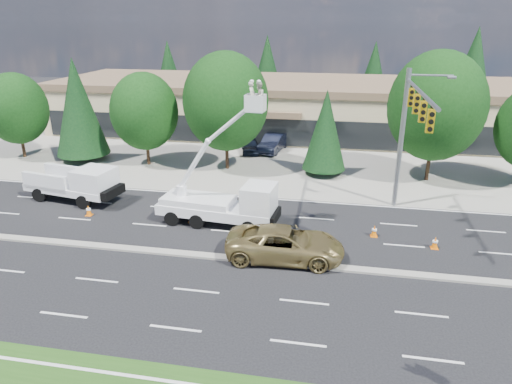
% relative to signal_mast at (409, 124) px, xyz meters
% --- Properties ---
extents(ground, '(140.00, 140.00, 0.00)m').
position_rel_signal_mast_xyz_m(ground, '(-10.03, -7.04, -6.06)').
color(ground, black).
rests_on(ground, ground).
extents(concrete_apron, '(140.00, 22.00, 0.01)m').
position_rel_signal_mast_xyz_m(concrete_apron, '(-10.03, 12.96, -6.05)').
color(concrete_apron, gray).
rests_on(concrete_apron, ground).
extents(road_median, '(120.00, 0.55, 0.12)m').
position_rel_signal_mast_xyz_m(road_median, '(-10.03, -7.04, -6.00)').
color(road_median, gray).
rests_on(road_median, ground).
extents(strip_mall, '(50.40, 15.40, 5.50)m').
position_rel_signal_mast_xyz_m(strip_mall, '(-10.03, 22.93, -3.23)').
color(strip_mall, tan).
rests_on(strip_mall, ground).
extents(tree_front_a, '(5.42, 5.42, 7.53)m').
position_rel_signal_mast_xyz_m(tree_front_a, '(-32.03, 7.96, -1.65)').
color(tree_front_a, '#332114').
rests_on(tree_front_a, ground).
extents(tree_front_b, '(4.49, 4.49, 8.85)m').
position_rel_signal_mast_xyz_m(tree_front_b, '(-26.03, 7.96, -1.31)').
color(tree_front_b, '#332114').
rests_on(tree_front_b, ground).
extents(tree_front_c, '(5.63, 5.63, 7.81)m').
position_rel_signal_mast_xyz_m(tree_front_c, '(-20.03, 7.96, -1.49)').
color(tree_front_c, '#332114').
rests_on(tree_front_c, ground).
extents(tree_front_d, '(6.88, 6.88, 9.55)m').
position_rel_signal_mast_xyz_m(tree_front_d, '(-13.03, 7.96, -0.47)').
color(tree_front_d, '#332114').
rests_on(tree_front_d, ground).
extents(tree_front_e, '(3.44, 3.44, 6.78)m').
position_rel_signal_mast_xyz_m(tree_front_e, '(-5.03, 7.96, -2.42)').
color(tree_front_e, '#332114').
rests_on(tree_front_e, ground).
extents(tree_front_f, '(7.08, 7.08, 9.82)m').
position_rel_signal_mast_xyz_m(tree_front_f, '(2.97, 7.96, -0.31)').
color(tree_front_f, '#332114').
rests_on(tree_front_f, ground).
extents(tree_back_a, '(4.58, 4.58, 9.03)m').
position_rel_signal_mast_xyz_m(tree_back_a, '(-28.03, 34.96, -1.21)').
color(tree_back_a, '#332114').
rests_on(tree_back_a, ground).
extents(tree_back_b, '(4.99, 4.99, 9.84)m').
position_rel_signal_mast_xyz_m(tree_back_b, '(-14.03, 34.96, -0.78)').
color(tree_back_b, '#332114').
rests_on(tree_back_b, ground).
extents(tree_back_c, '(4.66, 4.66, 9.18)m').
position_rel_signal_mast_xyz_m(tree_back_c, '(-0.03, 34.96, -1.13)').
color(tree_back_c, '#332114').
rests_on(tree_back_c, ground).
extents(tree_back_d, '(5.58, 5.58, 11.01)m').
position_rel_signal_mast_xyz_m(tree_back_d, '(11.97, 34.96, -0.15)').
color(tree_back_d, '#332114').
rests_on(tree_back_d, ground).
extents(signal_mast, '(2.76, 10.16, 9.00)m').
position_rel_signal_mast_xyz_m(signal_mast, '(0.00, 0.00, 0.00)').
color(signal_mast, gray).
rests_on(signal_mast, ground).
extents(utility_pickup, '(6.73, 3.44, 2.46)m').
position_rel_signal_mast_xyz_m(utility_pickup, '(-21.40, -0.93, -5.04)').
color(utility_pickup, white).
rests_on(utility_pickup, ground).
extents(bucket_truck, '(7.67, 2.90, 8.75)m').
position_rel_signal_mast_xyz_m(bucket_truck, '(-10.26, -2.92, -4.18)').
color(bucket_truck, white).
rests_on(bucket_truck, ground).
extents(traffic_cone_a, '(0.40, 0.40, 0.70)m').
position_rel_signal_mast_xyz_m(traffic_cone_a, '(-19.40, -3.16, -5.72)').
color(traffic_cone_a, orange).
rests_on(traffic_cone_a, ground).
extents(traffic_cone_b, '(0.40, 0.40, 0.70)m').
position_rel_signal_mast_xyz_m(traffic_cone_b, '(-12.61, -2.90, -5.72)').
color(traffic_cone_b, orange).
rests_on(traffic_cone_b, ground).
extents(traffic_cone_c, '(0.40, 0.40, 0.70)m').
position_rel_signal_mast_xyz_m(traffic_cone_c, '(-9.07, -2.84, -5.72)').
color(traffic_cone_c, orange).
rests_on(traffic_cone_c, ground).
extents(traffic_cone_d, '(0.40, 0.40, 0.70)m').
position_rel_signal_mast_xyz_m(traffic_cone_d, '(-1.61, -2.93, -5.72)').
color(traffic_cone_d, orange).
rests_on(traffic_cone_d, ground).
extents(traffic_cone_e, '(0.40, 0.40, 0.70)m').
position_rel_signal_mast_xyz_m(traffic_cone_e, '(1.57, -3.85, -5.72)').
color(traffic_cone_e, orange).
rests_on(traffic_cone_e, ground).
extents(minivan, '(6.25, 3.10, 1.70)m').
position_rel_signal_mast_xyz_m(minivan, '(-6.37, -6.44, -5.20)').
color(minivan, olive).
rests_on(minivan, ground).
extents(parked_car_west, '(2.47, 4.18, 1.33)m').
position_rel_signal_mast_xyz_m(parked_car_west, '(-12.09, 13.18, -5.39)').
color(parked_car_west, black).
rests_on(parked_car_west, ground).
extents(parked_car_east, '(2.49, 5.11, 1.61)m').
position_rel_signal_mast_xyz_m(parked_car_east, '(-10.03, 13.96, -5.25)').
color(parked_car_east, black).
rests_on(parked_car_east, ground).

